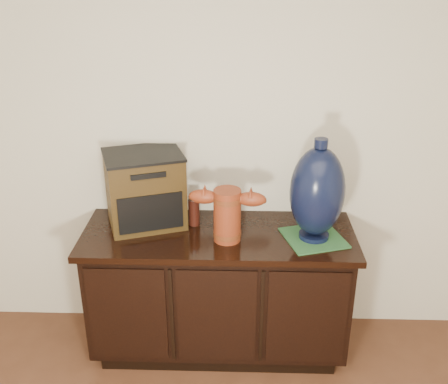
{
  "coord_description": "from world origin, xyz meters",
  "views": [
    {
      "loc": [
        0.11,
        -0.23,
        2.1
      ],
      "look_at": [
        0.03,
        2.18,
        1.02
      ],
      "focal_mm": 42.0,
      "sensor_mm": 36.0,
      "label": 1
    }
  ],
  "objects_px": {
    "spray_can": "(194,210)",
    "sideboard": "(219,290)",
    "terracotta_vessel": "(227,212)",
    "lamp_base": "(317,192)",
    "tv_radio": "(145,189)"
  },
  "relations": [
    {
      "from": "spray_can",
      "to": "sideboard",
      "type": "bearing_deg",
      "value": -34.78
    },
    {
      "from": "sideboard",
      "to": "terracotta_vessel",
      "type": "height_order",
      "value": "terracotta_vessel"
    },
    {
      "from": "sideboard",
      "to": "terracotta_vessel",
      "type": "xyz_separation_m",
      "value": [
        0.05,
        -0.07,
        0.53
      ]
    },
    {
      "from": "spray_can",
      "to": "terracotta_vessel",
      "type": "bearing_deg",
      "value": -41.48
    },
    {
      "from": "lamp_base",
      "to": "spray_can",
      "type": "bearing_deg",
      "value": 167.6
    },
    {
      "from": "terracotta_vessel",
      "to": "spray_can",
      "type": "bearing_deg",
      "value": 144.05
    },
    {
      "from": "lamp_base",
      "to": "spray_can",
      "type": "height_order",
      "value": "lamp_base"
    },
    {
      "from": "sideboard",
      "to": "spray_can",
      "type": "height_order",
      "value": "spray_can"
    },
    {
      "from": "tv_radio",
      "to": "lamp_base",
      "type": "bearing_deg",
      "value": -28.51
    },
    {
      "from": "terracotta_vessel",
      "to": "spray_can",
      "type": "xyz_separation_m",
      "value": [
        -0.19,
        0.16,
        -0.07
      ]
    },
    {
      "from": "terracotta_vessel",
      "to": "spray_can",
      "type": "distance_m",
      "value": 0.26
    },
    {
      "from": "tv_radio",
      "to": "spray_can",
      "type": "xyz_separation_m",
      "value": [
        0.26,
        -0.01,
        -0.12
      ]
    },
    {
      "from": "tv_radio",
      "to": "lamp_base",
      "type": "xyz_separation_m",
      "value": [
        0.9,
        -0.15,
        0.06
      ]
    },
    {
      "from": "spray_can",
      "to": "lamp_base",
      "type": "bearing_deg",
      "value": -12.4
    },
    {
      "from": "sideboard",
      "to": "spray_can",
      "type": "xyz_separation_m",
      "value": [
        -0.14,
        0.1,
        0.46
      ]
    }
  ]
}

